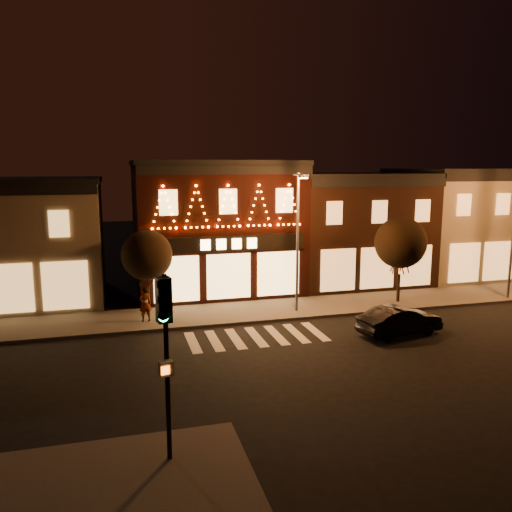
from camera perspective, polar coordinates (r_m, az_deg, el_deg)
name	(u,v)px	position (r m, az deg, el deg)	size (l,w,h in m)	color
ground	(283,368)	(20.96, 2.99, -12.35)	(120.00, 120.00, 0.00)	black
sidewalk_far	(272,310)	(28.73, 1.75, -5.99)	(44.00, 4.00, 0.15)	#47423D
building_pulp	(215,226)	(33.18, -4.57, 3.33)	(10.20, 8.34, 8.30)	black
building_right_a	(350,228)	(36.23, 10.38, 3.11)	(9.20, 8.28, 7.50)	black
building_right_b	(462,222)	(40.92, 21.84, 3.53)	(9.20, 8.28, 7.80)	#776B54
traffic_signal_near	(165,333)	(13.47, -10.04, -8.39)	(0.42, 0.53, 5.08)	black
streetlamp_mid	(298,232)	(27.38, 4.72, 2.71)	(0.58, 1.71, 7.46)	#59595E
tree_left	(147,255)	(27.83, -12.00, 0.08)	(2.69, 2.69, 4.50)	black
tree_right	(401,243)	(30.66, 15.73, 1.44)	(2.97, 2.97, 4.96)	black
dark_sedan	(400,321)	(25.63, 15.64, -6.91)	(1.45, 4.16, 1.37)	black
pedestrian	(145,304)	(26.78, -12.18, -5.24)	(0.65, 0.43, 1.79)	gray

